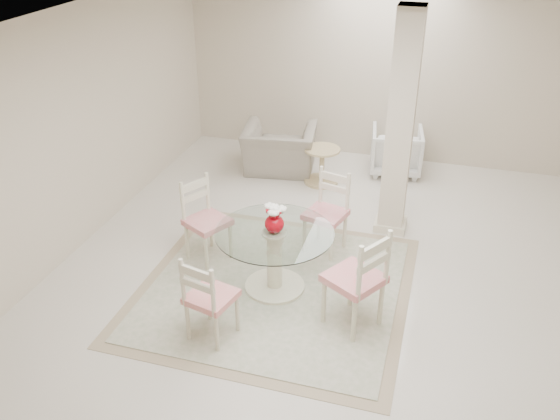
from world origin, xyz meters
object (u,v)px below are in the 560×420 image
(column, at_px, (400,126))
(red_vase, at_px, (274,219))
(armchair_white, at_px, (396,151))
(side_table, at_px, (322,167))
(dining_chair_west, at_px, (203,214))
(dining_chair_south, at_px, (207,294))
(dining_table, at_px, (275,260))
(dining_chair_north, at_px, (329,206))
(dining_chair_east, at_px, (361,274))
(recliner_taupe, at_px, (279,149))

(column, relative_size, red_vase, 8.87)
(armchair_white, relative_size, side_table, 1.41)
(column, relative_size, dining_chair_west, 2.53)
(red_vase, relative_size, dining_chair_south, 0.30)
(dining_table, height_order, dining_chair_north, dining_chair_north)
(dining_table, distance_m, red_vase, 0.50)
(dining_table, distance_m, dining_chair_north, 1.04)
(red_vase, relative_size, dining_chair_east, 0.26)
(red_vase, relative_size, armchair_white, 0.41)
(column, distance_m, dining_chair_south, 3.05)
(dining_chair_west, bearing_deg, dining_chair_south, -127.10)
(side_table, bearing_deg, dining_table, -87.89)
(dining_chair_west, relative_size, armchair_white, 1.43)
(dining_chair_north, bearing_deg, side_table, 120.45)
(recliner_taupe, bearing_deg, red_vase, 97.33)
(dining_table, xyz_separation_m, red_vase, (0.00, -0.00, 0.50))
(dining_table, distance_m, dining_chair_south, 1.03)
(dining_table, height_order, recliner_taupe, dining_table)
(red_vase, bearing_deg, dining_chair_west, 158.42)
(recliner_taupe, height_order, armchair_white, recliner_taupe)
(column, xyz_separation_m, dining_chair_east, (-0.07, -2.02, -0.72))
(column, distance_m, recliner_taupe, 2.43)
(dining_chair_east, xyz_separation_m, dining_chair_south, (-1.31, -0.57, -0.09))
(dining_chair_south, xyz_separation_m, armchair_white, (1.23, 4.27, -0.20))
(red_vase, relative_size, dining_chair_west, 0.28)
(dining_chair_east, relative_size, armchair_white, 1.60)
(dining_table, bearing_deg, red_vase, -18.43)
(dining_chair_east, bearing_deg, side_table, -129.56)
(dining_chair_east, distance_m, armchair_white, 3.72)
(dining_table, relative_size, red_vase, 4.00)
(dining_chair_south, bearing_deg, red_vase, -96.69)
(armchair_white, bearing_deg, side_table, 26.82)
(dining_chair_south, relative_size, side_table, 1.92)
(column, height_order, dining_table, column)
(dining_chair_north, xyz_separation_m, side_table, (-0.46, 1.70, -0.32))
(dining_chair_east, relative_size, side_table, 2.25)
(dining_table, relative_size, dining_chair_south, 1.20)
(dining_chair_north, distance_m, armchair_white, 2.44)
(dining_chair_west, relative_size, side_table, 2.02)
(red_vase, bearing_deg, armchair_white, 75.30)
(red_vase, distance_m, recliner_taupe, 3.04)
(column, bearing_deg, dining_chair_north, -133.99)
(dining_table, relative_size, side_table, 2.30)
(recliner_taupe, xyz_separation_m, side_table, (0.70, -0.23, -0.10))
(red_vase, distance_m, dining_chair_south, 1.06)
(red_vase, bearing_deg, dining_table, 161.57)
(dining_table, height_order, armchair_white, dining_table)
(dining_table, relative_size, dining_chair_west, 1.14)
(red_vase, distance_m, side_table, 2.72)
(dining_chair_north, height_order, side_table, dining_chair_north)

